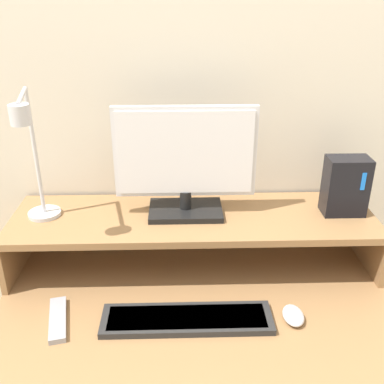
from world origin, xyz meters
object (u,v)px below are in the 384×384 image
object	(u,v)px
desk_lamp	(33,161)
router_dock	(345,186)
keyboard	(187,319)
monitor	(185,162)
mouse	(293,315)
remote_control	(58,319)

from	to	relation	value
desk_lamp	router_dock	distance (m)	0.93
desk_lamp	keyboard	distance (m)	0.61
monitor	mouse	xyz separation A→B (m)	(0.29, -0.31, -0.33)
monitor	router_dock	size ratio (longest dim) A/B	2.32
monitor	router_dock	bearing A→B (deg)	-1.59
desk_lamp	mouse	xyz separation A→B (m)	(0.71, -0.23, -0.37)
router_dock	remote_control	xyz separation A→B (m)	(-0.84, -0.28, -0.26)
router_dock	desk_lamp	bearing A→B (deg)	-175.86
router_dock	mouse	xyz separation A→B (m)	(-0.21, -0.29, -0.25)
keyboard	remote_control	distance (m)	0.35
router_dock	remote_control	distance (m)	0.93
monitor	keyboard	size ratio (longest dim) A/B	0.93
monitor	desk_lamp	distance (m)	0.43
keyboard	mouse	bearing A→B (deg)	0.14
desk_lamp	remote_control	world-z (taller)	desk_lamp
router_dock	mouse	distance (m)	0.44
mouse	remote_control	world-z (taller)	mouse
router_dock	monitor	bearing A→B (deg)	178.41
desk_lamp	mouse	size ratio (longest dim) A/B	4.63
desk_lamp	remote_control	size ratio (longest dim) A/B	2.25
router_dock	mouse	size ratio (longest dim) A/B	2.12
monitor	desk_lamp	xyz separation A→B (m)	(-0.42, -0.08, 0.04)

